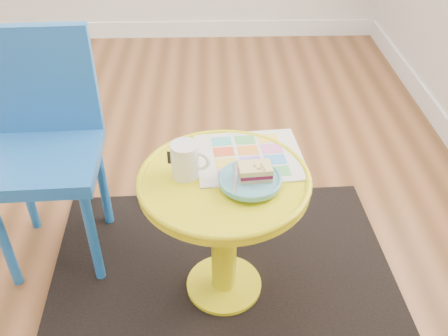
{
  "coord_description": "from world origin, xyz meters",
  "views": [
    {
      "loc": [
        0.75,
        -1.66,
        1.48
      ],
      "look_at": [
        0.78,
        -0.44,
        0.56
      ],
      "focal_mm": 40.0,
      "sensor_mm": 36.0,
      "label": 1
    }
  ],
  "objects_px": {
    "chair": "(44,137)",
    "plate": "(250,180)",
    "newspaper": "(249,156)",
    "mug": "(186,159)",
    "side_table": "(224,213)"
  },
  "relations": [
    {
      "from": "newspaper",
      "to": "mug",
      "type": "relative_size",
      "value": 2.83
    },
    {
      "from": "chair",
      "to": "plate",
      "type": "bearing_deg",
      "value": -26.52
    },
    {
      "from": "newspaper",
      "to": "mug",
      "type": "distance_m",
      "value": 0.23
    },
    {
      "from": "chair",
      "to": "newspaper",
      "type": "height_order",
      "value": "chair"
    },
    {
      "from": "plate",
      "to": "newspaper",
      "type": "bearing_deg",
      "value": 86.75
    },
    {
      "from": "newspaper",
      "to": "side_table",
      "type": "bearing_deg",
      "value": -133.37
    },
    {
      "from": "chair",
      "to": "newspaper",
      "type": "distance_m",
      "value": 0.74
    },
    {
      "from": "mug",
      "to": "plate",
      "type": "distance_m",
      "value": 0.21
    },
    {
      "from": "chair",
      "to": "newspaper",
      "type": "relative_size",
      "value": 2.51
    },
    {
      "from": "newspaper",
      "to": "plate",
      "type": "height_order",
      "value": "plate"
    },
    {
      "from": "chair",
      "to": "plate",
      "type": "distance_m",
      "value": 0.78
    },
    {
      "from": "side_table",
      "to": "chair",
      "type": "relative_size",
      "value": 0.62
    },
    {
      "from": "chair",
      "to": "mug",
      "type": "distance_m",
      "value": 0.58
    },
    {
      "from": "mug",
      "to": "plate",
      "type": "xyz_separation_m",
      "value": [
        0.2,
        -0.06,
        -0.04
      ]
    },
    {
      "from": "side_table",
      "to": "newspaper",
      "type": "height_order",
      "value": "newspaper"
    }
  ]
}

